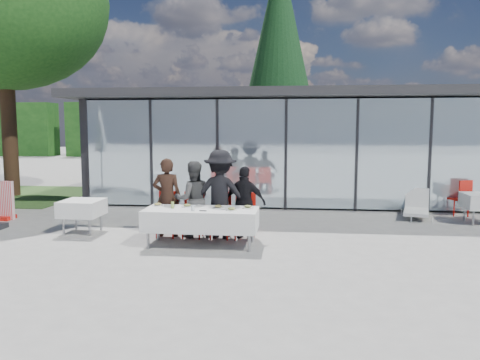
% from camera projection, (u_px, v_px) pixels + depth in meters
% --- Properties ---
extents(ground, '(90.00, 90.00, 0.00)m').
position_uv_depth(ground, '(230.00, 245.00, 9.43)').
color(ground, gray).
rests_on(ground, ground).
extents(pavilion, '(14.80, 8.80, 3.44)m').
position_uv_depth(pavilion, '(315.00, 134.00, 17.02)').
color(pavilion, gray).
rests_on(pavilion, ground).
extents(treeline, '(62.50, 2.00, 4.40)m').
position_uv_depth(treeline, '(253.00, 130.00, 37.05)').
color(treeline, '#153D13').
rests_on(treeline, ground).
extents(dining_table, '(2.26, 0.96, 0.75)m').
position_uv_depth(dining_table, '(201.00, 219.00, 9.36)').
color(dining_table, silver).
rests_on(dining_table, ground).
extents(diner_a, '(0.66, 0.66, 1.71)m').
position_uv_depth(diner_a, '(167.00, 197.00, 10.14)').
color(diner_a, '#321F16').
rests_on(diner_a, ground).
extents(diner_chair_a, '(0.44, 0.44, 0.97)m').
position_uv_depth(diner_chair_a, '(168.00, 212.00, 10.21)').
color(diner_chair_a, red).
rests_on(diner_chair_a, ground).
extents(diner_b, '(1.03, 1.03, 1.65)m').
position_uv_depth(diner_b, '(193.00, 199.00, 10.08)').
color(diner_b, '#4A4A4A').
rests_on(diner_b, ground).
extents(diner_chair_b, '(0.44, 0.44, 0.97)m').
position_uv_depth(diner_chair_b, '(193.00, 212.00, 10.14)').
color(diner_chair_b, red).
rests_on(diner_chair_b, ground).
extents(diner_c, '(1.27, 1.27, 1.89)m').
position_uv_depth(diner_c, '(220.00, 194.00, 10.00)').
color(diner_c, black).
rests_on(diner_c, ground).
extents(diner_chair_c, '(0.44, 0.44, 0.97)m').
position_uv_depth(diner_chair_c, '(221.00, 213.00, 10.07)').
color(diner_chair_c, red).
rests_on(diner_chair_c, ground).
extents(diner_d, '(1.08, 1.08, 1.55)m').
position_uv_depth(diner_d, '(245.00, 203.00, 9.96)').
color(diner_d, black).
rests_on(diner_d, ground).
extents(diner_chair_d, '(0.44, 0.44, 0.97)m').
position_uv_depth(diner_chair_d, '(245.00, 213.00, 10.01)').
color(diner_chair_d, red).
rests_on(diner_chair_d, ground).
extents(plate_a, '(0.24, 0.24, 0.07)m').
position_uv_depth(plate_a, '(158.00, 205.00, 9.67)').
color(plate_a, white).
rests_on(plate_a, dining_table).
extents(plate_b, '(0.24, 0.24, 0.07)m').
position_uv_depth(plate_b, '(187.00, 206.00, 9.53)').
color(plate_b, white).
rests_on(plate_b, dining_table).
extents(plate_c, '(0.24, 0.24, 0.07)m').
position_uv_depth(plate_c, '(218.00, 207.00, 9.41)').
color(plate_c, white).
rests_on(plate_c, dining_table).
extents(plate_d, '(0.24, 0.24, 0.07)m').
position_uv_depth(plate_d, '(248.00, 207.00, 9.38)').
color(plate_d, white).
rests_on(plate_d, dining_table).
extents(plate_extra, '(0.24, 0.24, 0.07)m').
position_uv_depth(plate_extra, '(232.00, 209.00, 9.14)').
color(plate_extra, white).
rests_on(plate_extra, dining_table).
extents(juice_bottle, '(0.06, 0.06, 0.14)m').
position_uv_depth(juice_bottle, '(173.00, 205.00, 9.37)').
color(juice_bottle, '#91AF49').
rests_on(juice_bottle, dining_table).
extents(drinking_glasses, '(0.07, 0.07, 0.10)m').
position_uv_depth(drinking_glasses, '(193.00, 208.00, 9.13)').
color(drinking_glasses, silver).
rests_on(drinking_glasses, dining_table).
extents(folded_eyeglasses, '(0.14, 0.03, 0.01)m').
position_uv_depth(folded_eyeglasses, '(203.00, 211.00, 9.07)').
color(folded_eyeglasses, black).
rests_on(folded_eyeglasses, dining_table).
extents(spare_table_left, '(0.86, 0.86, 0.74)m').
position_uv_depth(spare_table_left, '(82.00, 208.00, 10.53)').
color(spare_table_left, silver).
rests_on(spare_table_left, ground).
extents(spare_chair_b, '(0.59, 0.59, 0.97)m').
position_uv_depth(spare_chair_b, '(462.00, 196.00, 12.49)').
color(spare_chair_b, red).
rests_on(spare_chair_b, ground).
extents(lounger, '(0.92, 1.44, 0.72)m').
position_uv_depth(lounger, '(416.00, 207.00, 12.39)').
color(lounger, silver).
rests_on(lounger, ground).
extents(deciduous_tree, '(7.04, 6.40, 9.38)m').
position_uv_depth(deciduous_tree, '(2.00, 4.00, 15.61)').
color(deciduous_tree, '#382316').
rests_on(deciduous_tree, ground).
extents(conifer_tree, '(4.00, 4.00, 10.50)m').
position_uv_depth(conifer_tree, '(279.00, 48.00, 21.54)').
color(conifer_tree, '#382316').
rests_on(conifer_tree, ground).
extents(grass_patch, '(5.00, 5.00, 0.02)m').
position_uv_depth(grass_patch, '(13.00, 195.00, 16.34)').
color(grass_patch, '#385926').
rests_on(grass_patch, ground).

